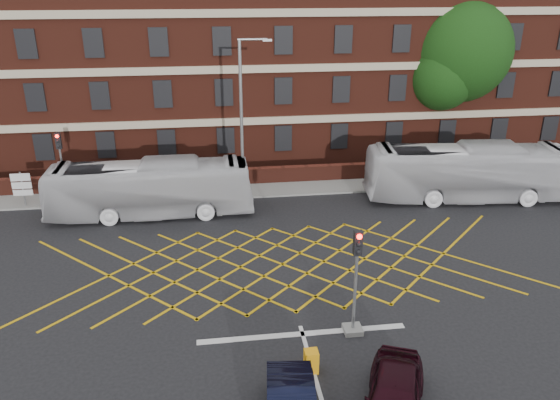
{
  "coord_description": "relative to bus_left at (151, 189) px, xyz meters",
  "views": [
    {
      "loc": [
        -3.18,
        -20.52,
        12.58
      ],
      "look_at": [
        -0.19,
        1.5,
        3.51
      ],
      "focal_mm": 35.0,
      "sensor_mm": 36.0,
      "label": 1
    }
  ],
  "objects": [
    {
      "name": "ground",
      "position": [
        6.54,
        -8.8,
        -1.59
      ],
      "size": [
        120.0,
        120.0,
        0.0
      ],
      "primitive_type": "plane",
      "color": "black",
      "rests_on": "ground"
    },
    {
      "name": "victorian_building",
      "position": [
        6.79,
        13.2,
        6.24
      ],
      "size": [
        51.0,
        12.17,
        20.4
      ],
      "color": "#521F15",
      "rests_on": "ground"
    },
    {
      "name": "boundary_wall",
      "position": [
        6.54,
        4.2,
        -1.04
      ],
      "size": [
        56.0,
        0.5,
        1.1
      ],
      "primitive_type": "cube",
      "color": "#501F15",
      "rests_on": "ground"
    },
    {
      "name": "far_pavement",
      "position": [
        6.54,
        3.2,
        -1.53
      ],
      "size": [
        60.0,
        3.0,
        0.12
      ],
      "primitive_type": "cube",
      "color": "slate",
      "rests_on": "ground"
    },
    {
      "name": "box_junction_hatching",
      "position": [
        6.54,
        -6.8,
        -1.59
      ],
      "size": [
        8.22,
        8.22,
        0.02
      ],
      "primitive_type": "cube",
      "rotation": [
        0.0,
        0.0,
        0.79
      ],
      "color": "#CC990C",
      "rests_on": "ground"
    },
    {
      "name": "stop_line",
      "position": [
        6.54,
        -12.3,
        -1.58
      ],
      "size": [
        8.0,
        0.3,
        0.02
      ],
      "primitive_type": "cube",
      "color": "silver",
      "rests_on": "ground"
    },
    {
      "name": "bus_left",
      "position": [
        0.0,
        0.0,
        0.0
      ],
      "size": [
        11.45,
        2.73,
        3.19
      ],
      "primitive_type": "imported",
      "rotation": [
        0.0,
        0.0,
        1.57
      ],
      "color": "silver",
      "rests_on": "ground"
    },
    {
      "name": "bus_right",
      "position": [
        18.81,
        -0.12,
        0.12
      ],
      "size": [
        12.55,
        4.25,
        3.43
      ],
      "primitive_type": "imported",
      "rotation": [
        0.0,
        0.0,
        1.46
      ],
      "color": "silver",
      "rests_on": "ground"
    },
    {
      "name": "car_maroon",
      "position": [
        8.59,
        -16.8,
        -0.86
      ],
      "size": [
        3.26,
        4.65,
        1.47
      ],
      "primitive_type": "imported",
      "rotation": [
        0.0,
        0.0,
        -0.4
      ],
      "color": "black",
      "rests_on": "ground"
    },
    {
      "name": "deciduous_tree",
      "position": [
        21.34,
        8.47,
        5.64
      ],
      "size": [
        7.55,
        7.29,
        11.4
      ],
      "color": "black",
      "rests_on": "ground"
    },
    {
      "name": "traffic_light_near",
      "position": [
        8.47,
        -12.42,
        0.17
      ],
      "size": [
        0.7,
        0.7,
        4.27
      ],
      "color": "slate",
      "rests_on": "ground"
    },
    {
      "name": "traffic_light_far",
      "position": [
        -5.29,
        2.72,
        0.17
      ],
      "size": [
        0.7,
        0.7,
        4.27
      ],
      "color": "slate",
      "rests_on": "ground"
    },
    {
      "name": "street_lamp",
      "position": [
        5.33,
        0.87,
        1.76
      ],
      "size": [
        2.25,
        1.0,
        9.58
      ],
      "color": "slate",
      "rests_on": "ground"
    },
    {
      "name": "direction_signs",
      "position": [
        -7.53,
        2.07,
        -0.21
      ],
      "size": [
        1.1,
        0.16,
        2.2
      ],
      "color": "gray",
      "rests_on": "ground"
    },
    {
      "name": "utility_cabinet",
      "position": [
        6.46,
        -14.42,
        -1.18
      ],
      "size": [
        0.47,
        0.44,
        0.83
      ],
      "primitive_type": "cube",
      "color": "orange",
      "rests_on": "ground"
    }
  ]
}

